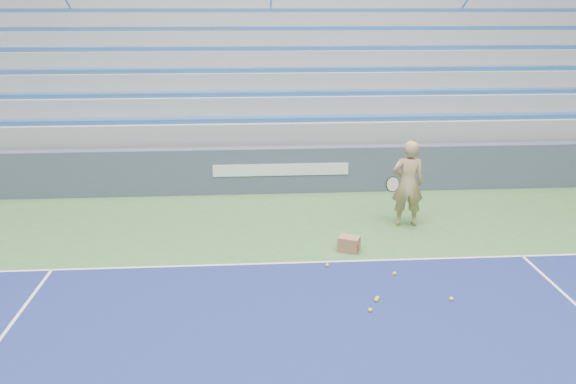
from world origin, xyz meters
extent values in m
cube|color=white|center=(0.00, 11.88, 0.01)|extent=(10.97, 0.05, 0.00)
cube|color=#404A62|center=(0.00, 15.88, 0.55)|extent=(30.00, 0.30, 1.10)
cube|color=white|center=(0.00, 15.72, 0.60)|extent=(3.20, 0.02, 0.28)
cube|color=#919599|center=(0.00, 20.43, 0.55)|extent=(30.00, 8.50, 1.10)
cube|color=#919599|center=(0.00, 20.43, 1.35)|extent=(30.00, 8.50, 0.50)
cube|color=#2A5698|center=(0.00, 16.56, 1.66)|extent=(29.60, 0.42, 0.11)
cube|color=#919599|center=(0.00, 20.86, 1.85)|extent=(30.00, 7.65, 0.50)
cube|color=#2A5698|center=(0.00, 17.41, 2.16)|extent=(29.60, 0.42, 0.11)
cube|color=#919599|center=(0.00, 21.28, 2.35)|extent=(30.00, 6.80, 0.50)
cube|color=#2A5698|center=(0.00, 18.26, 2.66)|extent=(29.60, 0.42, 0.11)
cube|color=#919599|center=(0.00, 21.71, 2.85)|extent=(30.00, 5.95, 0.50)
cube|color=#2A5698|center=(0.00, 19.11, 3.16)|extent=(29.60, 0.42, 0.11)
cube|color=#919599|center=(0.00, 22.13, 3.35)|extent=(30.00, 5.10, 0.50)
cube|color=#2A5698|center=(0.00, 19.96, 3.66)|extent=(29.60, 0.42, 0.11)
cube|color=#919599|center=(0.00, 22.56, 3.85)|extent=(30.00, 4.25, 0.50)
cube|color=#2A5698|center=(0.00, 20.81, 4.15)|extent=(29.60, 0.42, 0.11)
cube|color=#919599|center=(0.00, 22.98, 4.35)|extent=(30.00, 3.40, 0.50)
cube|color=#919599|center=(0.00, 24.98, 3.65)|extent=(31.00, 0.40, 7.30)
imported|color=tan|center=(2.42, 13.55, 0.88)|extent=(0.67, 0.46, 1.77)
cylinder|color=black|center=(2.07, 13.30, 0.95)|extent=(0.12, 0.27, 0.08)
cylinder|color=beige|center=(1.97, 13.02, 1.05)|extent=(0.29, 0.16, 0.28)
torus|color=black|center=(1.97, 13.02, 1.05)|extent=(0.31, 0.18, 0.30)
cube|color=#8E6445|center=(1.05, 12.35, 0.14)|extent=(0.45, 0.40, 0.28)
cube|color=#B21E19|center=(1.05, 12.21, 0.14)|extent=(0.27, 0.13, 0.12)
sphere|color=#C2D32B|center=(0.57, 11.70, 0.03)|extent=(0.07, 0.07, 0.07)
sphere|color=#C2D32B|center=(1.00, 10.17, 0.03)|extent=(0.07, 0.07, 0.07)
sphere|color=#C2D32B|center=(1.06, 12.66, 0.03)|extent=(0.07, 0.07, 0.07)
sphere|color=#C2D32B|center=(1.15, 10.46, 0.03)|extent=(0.07, 0.07, 0.07)
sphere|color=#C2D32B|center=(2.30, 10.41, 0.03)|extent=(0.07, 0.07, 0.07)
sphere|color=#C2D32B|center=(1.64, 11.31, 0.03)|extent=(0.07, 0.07, 0.07)
sphere|color=#C2D32B|center=(1.18, 10.51, 0.03)|extent=(0.07, 0.07, 0.07)
camera|label=1|loc=(-0.70, 3.02, 4.25)|focal=35.00mm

